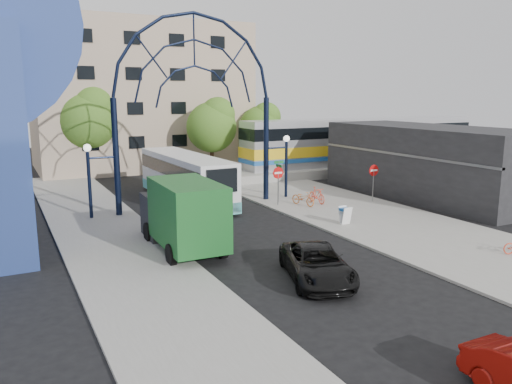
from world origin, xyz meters
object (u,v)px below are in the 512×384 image
train_car (364,140)px  tree_north_c (262,125)px  bike_near_a (303,198)px  street_name_sign (279,173)px  gateway_arch (195,72)px  stop_sign (278,176)px  do_not_enter_sign (374,174)px  city_bus (185,177)px  green_truck (182,214)px  tree_north_a (213,124)px  bike_near_b (317,195)px  tree_north_b (88,117)px  sandwich_board (345,213)px  black_suv (317,264)px

train_car → tree_north_c: 9.95m
bike_near_a → street_name_sign: bearing=105.9°
gateway_arch → bike_near_a: 10.46m
stop_sign → bike_near_a: 2.14m
do_not_enter_sign → city_bus: 12.65m
street_name_sign → green_truck: green_truck is taller
tree_north_c → do_not_enter_sign: bearing=-93.6°
train_car → bike_near_a: size_ratio=13.52×
street_name_sign → tree_north_a: tree_north_a is taller
do_not_enter_sign → train_car: bearing=53.1°
city_bus → bike_near_b: 8.93m
tree_north_a → green_truck: (-9.90, -19.80, -2.93)m
street_name_sign → bike_near_b: bearing=-31.9°
gateway_arch → tree_north_b: bearing=103.7°
stop_sign → bike_near_b: size_ratio=1.42×
gateway_arch → green_truck: (-3.78, -7.87, -6.88)m
sandwich_board → green_truck: bearing=179.1°
city_bus → bike_near_b: bearing=-35.8°
train_car → bike_near_a: 17.79m
street_name_sign → sandwich_board: 6.78m
street_name_sign → tree_north_a: bearing=86.0°
tree_north_b → green_truck: tree_north_b is taller
tree_north_b → bike_near_b: tree_north_b is taller
bike_near_a → bike_near_b: bearing=-6.9°
do_not_enter_sign → black_suv: 15.37m
do_not_enter_sign → tree_north_a: size_ratio=0.35×
street_name_sign → gateway_arch: bearing=164.9°
train_car → tree_north_b: size_ratio=3.14×
street_name_sign → bike_near_b: street_name_sign is taller
train_car → black_suv: size_ratio=5.19×
gateway_arch → do_not_enter_sign: gateway_arch is taller
tree_north_a → black_suv: size_ratio=1.45×
train_car → gateway_arch: bearing=-158.2°
sandwich_board → tree_north_b: size_ratio=0.12×
train_car → tree_north_a: 14.52m
tree_north_b → tree_north_c: 16.15m
city_bus → gateway_arch: bearing=-91.9°
sandwich_board → tree_north_a: (0.52, 19.95, 3.86)m
tree_north_a → tree_north_b: tree_north_b is taller
train_car → bike_near_b: bearing=-139.7°
gateway_arch → train_car: gateway_arch is taller
do_not_enter_sign → stop_sign: bearing=162.1°
green_truck → city_bus: bearing=71.0°
street_name_sign → city_bus: size_ratio=0.24×
tree_north_a → tree_north_c: bearing=18.4°
tree_north_b → bike_near_a: size_ratio=4.31×
train_car → bike_near_b: (-12.66, -10.73, -2.25)m
sandwich_board → stop_sign: bearing=97.6°
tree_north_c → city_bus: tree_north_c is taller
green_truck → stop_sign: bearing=35.9°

